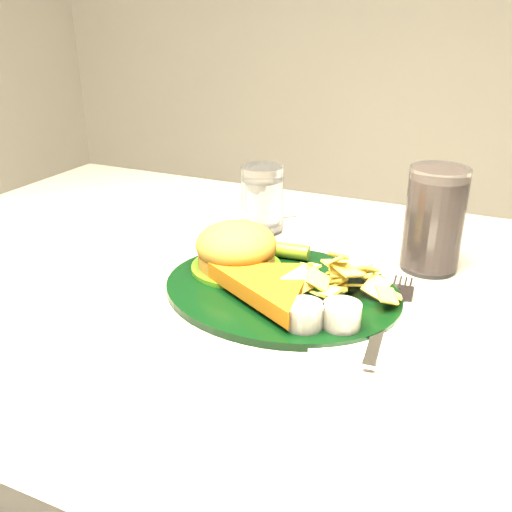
% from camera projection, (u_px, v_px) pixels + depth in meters
% --- Properties ---
extents(table, '(1.20, 0.80, 0.75)m').
position_uv_depth(table, '(250.00, 490.00, 0.91)').
color(table, '#A09A91').
rests_on(table, ground).
extents(dinner_plate, '(0.32, 0.28, 0.07)m').
position_uv_depth(dinner_plate, '(281.00, 269.00, 0.71)').
color(dinner_plate, black).
rests_on(dinner_plate, table).
extents(water_glass, '(0.09, 0.09, 0.11)m').
position_uv_depth(water_glass, '(262.00, 199.00, 0.91)').
color(water_glass, white).
rests_on(water_glass, table).
extents(cola_glass, '(0.10, 0.10, 0.14)m').
position_uv_depth(cola_glass, '(434.00, 220.00, 0.77)').
color(cola_glass, black).
rests_on(cola_glass, table).
extents(fork_napkin, '(0.17, 0.21, 0.01)m').
position_uv_depth(fork_napkin, '(381.00, 326.00, 0.64)').
color(fork_napkin, white).
rests_on(fork_napkin, table).
extents(wrapped_straw, '(0.22, 0.21, 0.01)m').
position_uv_depth(wrapped_straw, '(232.00, 221.00, 0.96)').
color(wrapped_straw, white).
rests_on(wrapped_straw, table).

